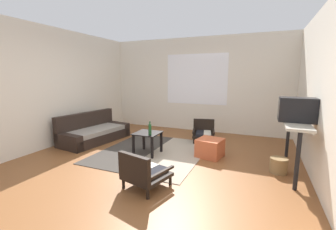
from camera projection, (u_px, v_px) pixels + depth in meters
name	position (u px, v px, depth m)	size (l,w,h in m)	color
ground_plane	(149.00, 166.00, 4.08)	(7.80, 7.80, 0.00)	brown
far_wall_with_window	(197.00, 85.00, 6.63)	(5.60, 0.13, 2.70)	silver
side_wall_right	(329.00, 95.00, 3.10)	(0.12, 6.60, 2.70)	silver
side_wall_left	(50.00, 88.00, 5.15)	(0.12, 6.60, 2.70)	silver
area_rug	(153.00, 152.00, 4.85)	(2.10, 2.38, 0.01)	#38332D
couch	(94.00, 133.00, 5.65)	(1.00, 1.80, 0.70)	black
coffee_table	(148.00, 138.00, 4.67)	(0.50, 0.51, 0.46)	black
armchair_by_window	(204.00, 132.00, 5.63)	(0.64, 0.66, 0.53)	black
armchair_striped_foreground	(143.00, 172.00, 3.24)	(0.69, 0.70, 0.57)	black
ottoman_orange	(210.00, 148.00, 4.55)	(0.47, 0.47, 0.37)	#BC5633
console_shelf	(294.00, 126.00, 3.77)	(0.36, 1.57, 0.90)	#B2AD9E
crt_television	(297.00, 110.00, 3.56)	(0.53, 0.34, 0.38)	black
clay_vase	(292.00, 109.00, 4.15)	(0.20, 0.20, 0.34)	#A87047
glass_bottle	(150.00, 129.00, 4.45)	(0.06, 0.06, 0.27)	#194723
wicker_basket	(279.00, 165.00, 3.80)	(0.28, 0.28, 0.26)	olive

